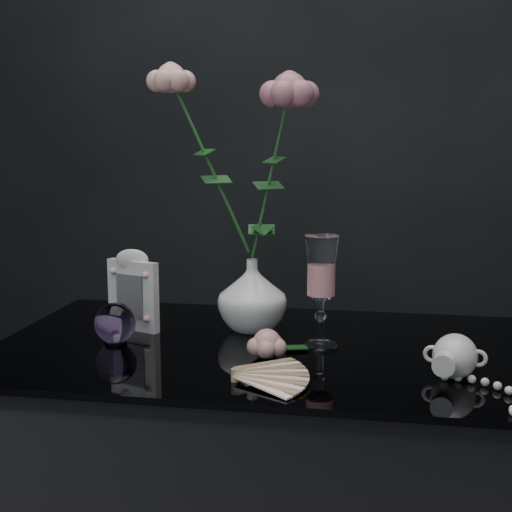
% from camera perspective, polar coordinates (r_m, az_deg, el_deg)
% --- Properties ---
extents(vase, '(0.17, 0.17, 0.14)m').
position_cam_1_polar(vase, '(1.39, -0.31, -3.14)').
color(vase, white).
rests_on(vase, table).
extents(wine_glass, '(0.08, 0.08, 0.20)m').
position_cam_1_polar(wine_glass, '(1.28, 5.22, -2.89)').
color(wine_glass, white).
rests_on(wine_glass, table).
extents(picture_frame, '(0.14, 0.13, 0.16)m').
position_cam_1_polar(picture_frame, '(1.41, -9.81, -2.67)').
color(picture_frame, silver).
rests_on(picture_frame, table).
extents(paperweight, '(0.08, 0.08, 0.08)m').
position_cam_1_polar(paperweight, '(1.34, -11.19, -5.28)').
color(paperweight, '#9773BB').
rests_on(paperweight, table).
extents(paper_fan, '(0.26, 0.22, 0.02)m').
position_cam_1_polar(paper_fan, '(1.12, -1.66, -9.39)').
color(paper_fan, '#FFE9CB').
rests_on(paper_fan, table).
extents(loose_rose, '(0.15, 0.17, 0.05)m').
position_cam_1_polar(loose_rose, '(1.23, 0.88, -7.01)').
color(loose_rose, '#DA998D').
rests_on(loose_rose, table).
extents(pearl_jar, '(0.28, 0.29, 0.07)m').
position_cam_1_polar(pearl_jar, '(1.18, 15.64, -7.57)').
color(pearl_jar, silver).
rests_on(pearl_jar, table).
extents(roses, '(0.30, 0.12, 0.42)m').
position_cam_1_polar(roses, '(1.35, -1.39, 8.32)').
color(roses, '#FDA79D').
rests_on(roses, vase).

